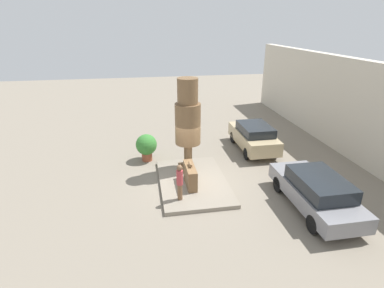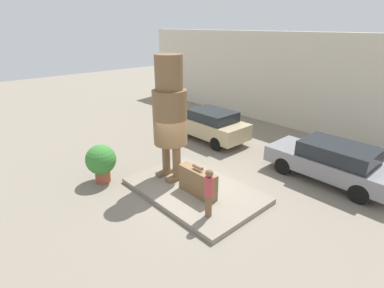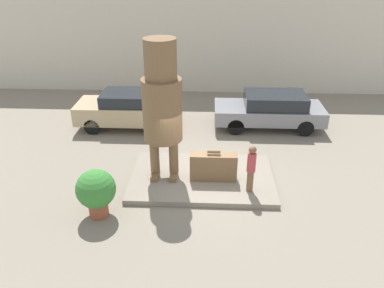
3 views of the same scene
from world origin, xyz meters
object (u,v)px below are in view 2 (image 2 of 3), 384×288
Objects in this scene: parked_car_tan at (210,124)px; parked_car_grey at (332,161)px; planter_pot at (101,161)px; giant_suitcase at (198,182)px; tourist at (209,191)px; statue_figure at (170,109)px.

parked_car_tan is 6.23m from parked_car_grey.
parked_car_tan is at bearing 93.67° from planter_pot.
parked_car_tan reaches higher than giant_suitcase.
giant_suitcase is at bearing 151.27° from tourist.
statue_figure is 2.98× the size of giant_suitcase.
statue_figure reaches higher than parked_car_tan.
parked_car_grey is at bearing 48.21° from planter_pot.
giant_suitcase is 5.79m from parked_car_tan.
tourist is 0.34× the size of parked_car_grey.
giant_suitcase is 0.37× the size of parked_car_tan.
giant_suitcase is 1.02× the size of planter_pot.
tourist is 0.38× the size of parked_car_tan.
parked_car_grey is (6.23, 0.27, -0.03)m from parked_car_tan.
statue_figure is 5.15m from parked_car_tan.
giant_suitcase is 1.36m from tourist.
parked_car_grey is (4.11, 4.51, -2.02)m from statue_figure.
statue_figure is 1.09× the size of parked_car_tan.
giant_suitcase is at bearing -5.58° from statue_figure.
planter_pot is at bearing 48.21° from parked_car_grey.
planter_pot is (-1.72, -2.00, -1.98)m from statue_figure.
giant_suitcase is 0.96× the size of tourist.
planter_pot is at bearing -164.80° from tourist.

